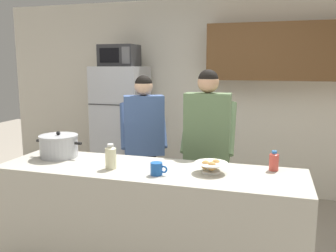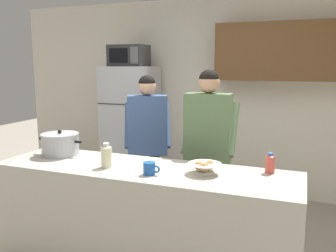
% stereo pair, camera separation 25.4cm
% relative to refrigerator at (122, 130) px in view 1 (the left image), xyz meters
% --- Properties ---
extents(back_wall_unit, '(6.00, 0.48, 2.60)m').
position_rel_refrigerator_xyz_m(back_wall_unit, '(1.31, 0.40, 0.57)').
color(back_wall_unit, silver).
rests_on(back_wall_unit, ground).
extents(kitchen_island, '(2.44, 0.68, 0.92)m').
position_rel_refrigerator_xyz_m(kitchen_island, '(1.05, -1.85, -0.39)').
color(kitchen_island, '#BCB7A8').
rests_on(kitchen_island, ground).
extents(refrigerator, '(0.64, 0.68, 1.71)m').
position_rel_refrigerator_xyz_m(refrigerator, '(0.00, 0.00, 0.00)').
color(refrigerator, '#B7BABF').
rests_on(refrigerator, ground).
extents(microwave, '(0.48, 0.37, 0.28)m').
position_rel_refrigerator_xyz_m(microwave, '(0.00, -0.02, 0.99)').
color(microwave, '#2D2D30').
rests_on(microwave, refrigerator).
extents(person_near_pot, '(0.60, 0.56, 1.62)m').
position_rel_refrigerator_xyz_m(person_near_pot, '(0.67, -0.94, 0.16)').
color(person_near_pot, black).
rests_on(person_near_pot, ground).
extents(person_by_sink, '(0.52, 0.43, 1.69)m').
position_rel_refrigerator_xyz_m(person_by_sink, '(1.39, -1.13, 0.20)').
color(person_by_sink, black).
rests_on(person_by_sink, ground).
extents(cooking_pot, '(0.45, 0.34, 0.23)m').
position_rel_refrigerator_xyz_m(cooking_pot, '(0.17, -1.74, 0.17)').
color(cooking_pot, '#ADAFB5').
rests_on(cooking_pot, kitchen_island).
extents(coffee_mug, '(0.13, 0.09, 0.10)m').
position_rel_refrigerator_xyz_m(coffee_mug, '(1.17, -1.99, 0.11)').
color(coffee_mug, '#1E59B2').
rests_on(coffee_mug, kitchen_island).
extents(bread_bowl, '(0.25, 0.25, 0.10)m').
position_rel_refrigerator_xyz_m(bread_bowl, '(1.54, -1.83, 0.12)').
color(bread_bowl, white).
rests_on(bread_bowl, kitchen_island).
extents(bottle_near_edge, '(0.09, 0.09, 0.20)m').
position_rel_refrigerator_xyz_m(bottle_near_edge, '(0.77, -1.94, 0.16)').
color(bottle_near_edge, beige).
rests_on(bottle_near_edge, kitchen_island).
extents(bottle_mid_counter, '(0.07, 0.07, 0.16)m').
position_rel_refrigerator_xyz_m(bottle_mid_counter, '(2.00, -1.62, 0.14)').
color(bottle_mid_counter, '#D84C3F').
rests_on(bottle_mid_counter, kitchen_island).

